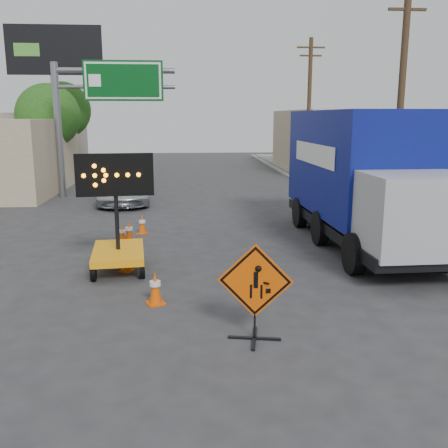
{
  "coord_description": "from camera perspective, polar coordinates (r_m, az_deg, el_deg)",
  "views": [
    {
      "loc": [
        -0.07,
        -8.55,
        4.14
      ],
      "look_at": [
        0.84,
        3.01,
        1.63
      ],
      "focal_mm": 40.0,
      "sensor_mm": 36.0,
      "label": 1
    }
  ],
  "objects": [
    {
      "name": "sidewalk_right",
      "position": [
        25.75,
        17.41,
        2.56
      ],
      "size": [
        4.0,
        60.0,
        0.15
      ],
      "primitive_type": "cube",
      "color": "gray",
      "rests_on": "ground"
    },
    {
      "name": "ground",
      "position": [
        9.5,
        -3.7,
        -13.64
      ],
      "size": [
        100.0,
        100.0,
        0.0
      ],
      "primitive_type": "plane",
      "color": "#2D2D30",
      "rests_on": "ground"
    },
    {
      "name": "cone_e",
      "position": [
        18.13,
        -9.33,
        -0.02
      ],
      "size": [
        0.45,
        0.45,
        0.71
      ],
      "rotation": [
        0.0,
        0.0,
        -0.3
      ],
      "color": "#DF4E04",
      "rests_on": "ground"
    },
    {
      "name": "construction_sign",
      "position": [
        9.34,
        3.58,
        -7.54
      ],
      "size": [
        1.39,
        0.99,
        1.87
      ],
      "rotation": [
        0.0,
        0.0,
        -0.19
      ],
      "color": "black",
      "rests_on": "ground"
    },
    {
      "name": "cone_d",
      "position": [
        16.83,
        -11.54,
        -1.13
      ],
      "size": [
        0.42,
        0.42,
        0.66
      ],
      "rotation": [
        0.0,
        0.0,
        -0.33
      ],
      "color": "#DF4E04",
      "rests_on": "ground"
    },
    {
      "name": "billboard",
      "position": [
        35.55,
        -18.77,
        16.77
      ],
      "size": [
        6.1,
        0.54,
        9.85
      ],
      "color": "slate",
      "rests_on": "ground"
    },
    {
      "name": "cone_b",
      "position": [
        13.86,
        -11.11,
        -3.97
      ],
      "size": [
        0.43,
        0.43,
        0.66
      ],
      "rotation": [
        0.0,
        0.0,
        -0.34
      ],
      "color": "#DF4E04",
      "rests_on": "ground"
    },
    {
      "name": "pickup_truck",
      "position": [
        24.71,
        -11.43,
        4.01
      ],
      "size": [
        2.9,
        5.41,
        1.45
      ],
      "primitive_type": "imported",
      "rotation": [
        0.0,
        0.0,
        0.1
      ],
      "color": "silver",
      "rests_on": "ground"
    },
    {
      "name": "utility_pole_far",
      "position": [
        33.54,
        9.68,
        12.96
      ],
      "size": [
        1.8,
        0.26,
        9.0
      ],
      "color": "#422D1C",
      "rests_on": "ground"
    },
    {
      "name": "building_right_far",
      "position": [
        40.75,
        14.41,
        9.24
      ],
      "size": [
        10.0,
        14.0,
        4.6
      ],
      "primitive_type": "cube",
      "color": "tan",
      "rests_on": "ground"
    },
    {
      "name": "tree_left_near",
      "position": [
        31.56,
        -19.45,
        11.57
      ],
      "size": [
        3.71,
        3.71,
        6.03
      ],
      "color": "#422D1C",
      "rests_on": "ground"
    },
    {
      "name": "arrow_board",
      "position": [
        13.85,
        -12.01,
        -2.41
      ],
      "size": [
        2.02,
        2.37,
        3.2
      ],
      "rotation": [
        0.0,
        0.0,
        0.1
      ],
      "color": "#FD9E0E",
      "rests_on": "ground"
    },
    {
      "name": "highway_gantry",
      "position": [
        26.88,
        -14.25,
        13.83
      ],
      "size": [
        6.18,
        0.38,
        6.9
      ],
      "color": "slate",
      "rests_on": "ground"
    },
    {
      "name": "curb_right",
      "position": [
        24.98,
        12.51,
        2.51
      ],
      "size": [
        0.4,
        60.0,
        0.12
      ],
      "primitive_type": "cube",
      "color": "gray",
      "rests_on": "ground"
    },
    {
      "name": "box_truck",
      "position": [
        16.78,
        15.42,
        4.31
      ],
      "size": [
        3.07,
        9.17,
        4.33
      ],
      "rotation": [
        0.0,
        0.0,
        0.02
      ],
      "color": "black",
      "rests_on": "ground"
    },
    {
      "name": "utility_pole_near",
      "position": [
        20.24,
        19.54,
        13.07
      ],
      "size": [
        1.8,
        0.26,
        9.0
      ],
      "color": "#422D1C",
      "rests_on": "ground"
    },
    {
      "name": "cone_a",
      "position": [
        11.36,
        -7.87,
        -7.23
      ],
      "size": [
        0.5,
        0.5,
        0.76
      ],
      "rotation": [
        0.0,
        0.0,
        0.4
      ],
      "color": "#DF4E04",
      "rests_on": "ground"
    },
    {
      "name": "tree_left_far",
      "position": [
        39.57,
        -17.96,
        12.29
      ],
      "size": [
        4.1,
        4.1,
        6.66
      ],
      "color": "#422D1C",
      "rests_on": "ground"
    },
    {
      "name": "storefront_left_far",
      "position": [
        45.13,
        -24.1,
        8.69
      ],
      "size": [
        12.0,
        10.0,
        4.4
      ],
      "primitive_type": "cube",
      "color": "#A5988A",
      "rests_on": "ground"
    },
    {
      "name": "cone_c",
      "position": [
        16.9,
        -10.8,
        -0.88
      ],
      "size": [
        0.5,
        0.5,
        0.75
      ],
      "rotation": [
        0.0,
        0.0,
        0.41
      ],
      "color": "#DF4E04",
      "rests_on": "ground"
    }
  ]
}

